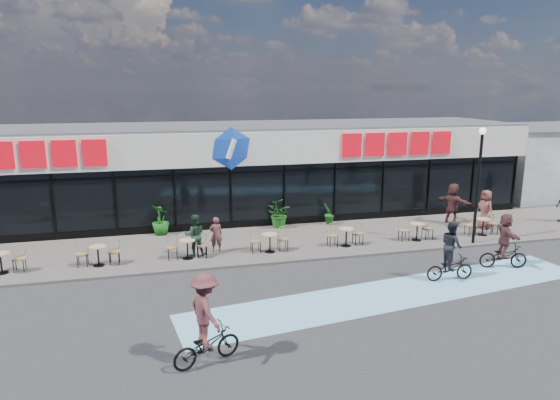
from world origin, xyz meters
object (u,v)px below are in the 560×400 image
patron_right (195,235)px  pedestrian_b (453,203)px  potted_plant_left (160,220)px  cyclist_b (504,245)px  lamp_post (479,175)px  potted_plant_mid (277,214)px  cyclist_a (451,257)px  patron_left (216,234)px  potted_plant_right (329,214)px  pedestrian_a (485,209)px

patron_right → pedestrian_b: size_ratio=0.84×
potted_plant_left → cyclist_b: size_ratio=0.65×
lamp_post → potted_plant_left: lamp_post is taller
potted_plant_mid → cyclist_a: size_ratio=0.60×
potted_plant_mid → pedestrian_b: size_ratio=0.65×
patron_left → patron_right: patron_right is taller
potted_plant_mid → cyclist_b: 9.67m
potted_plant_left → potted_plant_mid: (5.26, -0.12, -0.04)m
potted_plant_right → potted_plant_mid: bearing=176.5°
potted_plant_right → cyclist_a: (1.73, -7.38, 0.21)m
potted_plant_right → patron_left: size_ratio=0.75×
lamp_post → potted_plant_left: size_ratio=3.59×
patron_left → potted_plant_left: bearing=-59.2°
cyclist_a → cyclist_b: bearing=13.3°
lamp_post → potted_plant_left: bearing=160.6°
cyclist_a → lamp_post: bearing=45.6°
lamp_post → potted_plant_right: 6.83m
lamp_post → cyclist_b: (-0.59, -2.62, -2.08)m
potted_plant_right → cyclist_b: size_ratio=0.52×
lamp_post → pedestrian_a: 3.21m
potted_plant_left → cyclist_b: cyclist_b is taller
potted_plant_mid → cyclist_b: bearing=-45.7°
patron_right → cyclist_b: bearing=162.2°
potted_plant_left → patron_right: patron_right is taller
patron_left → cyclist_a: 8.73m
patron_right → pedestrian_a: 13.17m
lamp_post → pedestrian_b: size_ratio=2.47×
cyclist_b → lamp_post: bearing=77.2°
potted_plant_left → cyclist_a: (9.43, -7.65, 0.08)m
patron_right → cyclist_a: 9.31m
potted_plant_mid → cyclist_a: cyclist_a is taller
lamp_post → pedestrian_b: (0.90, 2.99, -1.90)m
potted_plant_left → patron_left: bearing=-54.8°
patron_right → lamp_post: bearing=175.7°
lamp_post → potted_plant_mid: bearing=149.6°
potted_plant_left → pedestrian_a: bearing=-10.4°
potted_plant_mid → pedestrian_b: 8.35m
lamp_post → potted_plant_right: lamp_post is taller
patron_right → potted_plant_left: bearing=-67.2°
lamp_post → potted_plant_mid: 8.80m
potted_plant_mid → pedestrian_b: (8.24, -1.32, 0.34)m
cyclist_b → patron_right: bearing=160.5°
lamp_post → patron_right: 11.60m
potted_plant_mid → potted_plant_right: bearing=-3.5°
lamp_post → patron_right: size_ratio=2.94×
cyclist_a → patron_left: bearing=147.4°
lamp_post → pedestrian_a: (1.80, 1.79, -1.96)m
potted_plant_left → pedestrian_b: pedestrian_b is taller
cyclist_b → cyclist_a: bearing=-166.7°
potted_plant_left → cyclist_b: (12.01, -7.04, 0.12)m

